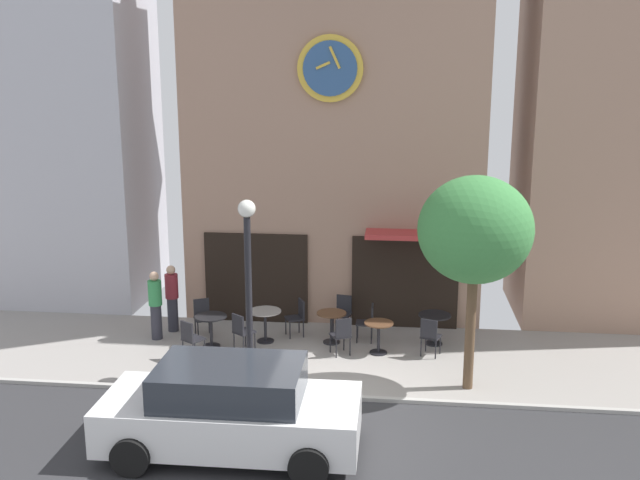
% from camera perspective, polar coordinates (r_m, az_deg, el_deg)
% --- Properties ---
extents(ground_plane, '(28.13, 9.79, 0.13)m').
position_cam_1_polar(ground_plane, '(14.04, 1.32, -13.45)').
color(ground_plane, gray).
extents(clock_building, '(7.51, 4.04, 11.48)m').
position_cam_1_polar(clock_building, '(18.81, 1.25, 12.03)').
color(clock_building, '#9E7A66').
rests_on(clock_building, ground_plane).
extents(neighbor_building_left, '(5.17, 3.22, 13.72)m').
position_cam_1_polar(neighbor_building_left, '(21.28, -20.84, 13.93)').
color(neighbor_building_left, '#B2B2BC').
rests_on(neighbor_building_left, ground_plane).
extents(street_lamp, '(0.36, 0.36, 3.78)m').
position_cam_1_polar(street_lamp, '(14.89, -5.66, -3.88)').
color(street_lamp, black).
rests_on(street_lamp, ground_plane).
extents(street_tree, '(2.23, 2.00, 4.34)m').
position_cam_1_polar(street_tree, '(14.25, 12.15, 0.71)').
color(street_tree, brown).
rests_on(street_tree, ground_plane).
extents(cafe_table_center_right, '(0.75, 0.75, 0.76)m').
position_cam_1_polar(cafe_table_center_right, '(17.04, -8.60, -6.60)').
color(cafe_table_center_right, black).
rests_on(cafe_table_center_right, ground_plane).
extents(cafe_table_near_curb, '(0.77, 0.77, 0.77)m').
position_cam_1_polar(cafe_table_near_curb, '(17.20, -4.35, -6.22)').
color(cafe_table_near_curb, black).
rests_on(cafe_table_near_curb, ground_plane).
extents(cafe_table_near_door, '(0.70, 0.70, 0.75)m').
position_cam_1_polar(cafe_table_near_door, '(17.10, 0.91, -6.45)').
color(cafe_table_near_door, black).
rests_on(cafe_table_near_door, ground_plane).
extents(cafe_table_center_left, '(0.66, 0.66, 0.74)m').
position_cam_1_polar(cafe_table_center_left, '(16.54, 4.65, -7.26)').
color(cafe_table_center_left, black).
rests_on(cafe_table_center_left, ground_plane).
extents(cafe_table_leftmost, '(0.76, 0.76, 0.73)m').
position_cam_1_polar(cafe_table_leftmost, '(17.22, 9.03, -6.45)').
color(cafe_table_leftmost, black).
rests_on(cafe_table_leftmost, ground_plane).
extents(cafe_chair_facing_street, '(0.54, 0.54, 0.90)m').
position_cam_1_polar(cafe_chair_facing_street, '(16.37, 1.73, -7.36)').
color(cafe_chair_facing_street, black).
rests_on(cafe_chair_facing_street, ground_plane).
extents(cafe_chair_left_end, '(0.54, 0.54, 0.90)m').
position_cam_1_polar(cafe_chair_left_end, '(17.79, -9.26, -5.83)').
color(cafe_chair_left_end, black).
rests_on(cafe_chair_left_end, ground_plane).
extents(cafe_chair_outer, '(0.47, 0.47, 0.90)m').
position_cam_1_polar(cafe_chair_outer, '(17.85, 1.83, -5.59)').
color(cafe_chair_outer, black).
rests_on(cafe_chair_outer, ground_plane).
extents(cafe_chair_near_lamp, '(0.40, 0.40, 0.90)m').
position_cam_1_polar(cafe_chair_near_lamp, '(17.24, 3.82, -6.31)').
color(cafe_chair_near_lamp, black).
rests_on(cafe_chair_near_lamp, ground_plane).
extents(cafe_chair_mid_row, '(0.51, 0.51, 0.90)m').
position_cam_1_polar(cafe_chair_mid_row, '(16.48, 8.67, -7.36)').
color(cafe_chair_mid_row, black).
rests_on(cafe_chair_mid_row, ground_plane).
extents(cafe_chair_under_awning, '(0.56, 0.56, 0.90)m').
position_cam_1_polar(cafe_chair_under_awning, '(16.68, -6.22, -7.04)').
color(cafe_chair_under_awning, black).
rests_on(cafe_chair_under_awning, ground_plane).
extents(cafe_chair_facing_wall, '(0.54, 0.54, 0.90)m').
position_cam_1_polar(cafe_chair_facing_wall, '(17.55, -1.77, -5.92)').
color(cafe_chair_facing_wall, black).
rests_on(cafe_chair_facing_wall, ground_plane).
extents(cafe_chair_corner, '(0.55, 0.55, 0.90)m').
position_cam_1_polar(cafe_chair_corner, '(16.40, -10.18, -7.52)').
color(cafe_chair_corner, black).
rests_on(cafe_chair_corner, ground_plane).
extents(pedestrian_maroon, '(0.41, 0.41, 1.67)m').
position_cam_1_polar(pedestrian_maroon, '(18.13, -11.60, -4.45)').
color(pedestrian_maroon, '#2D2D38').
rests_on(pedestrian_maroon, ground_plane).
extents(pedestrian_green, '(0.44, 0.44, 1.67)m').
position_cam_1_polar(pedestrian_green, '(17.68, -12.86, -4.98)').
color(pedestrian_green, '#2D2D38').
rests_on(pedestrian_green, ground_plane).
extents(parked_car_white, '(4.32, 2.05, 1.55)m').
position_cam_1_polar(parked_car_white, '(12.47, -7.06, -13.14)').
color(parked_car_white, white).
rests_on(parked_car_white, ground_plane).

